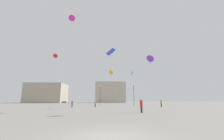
# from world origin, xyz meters

# --- Properties ---
(ground_plane) EXTENTS (300.00, 300.00, 0.00)m
(ground_plane) POSITION_xyz_m (0.00, 0.00, 0.00)
(ground_plane) COLOR gray
(person_in_blue) EXTENTS (0.35, 0.35, 1.62)m
(person_in_blue) POSITION_xyz_m (-9.05, 27.93, 0.89)
(person_in_blue) COLOR #2D2D33
(person_in_blue) RESTS_ON ground_plane
(person_in_orange) EXTENTS (0.40, 0.40, 1.85)m
(person_in_orange) POSITION_xyz_m (12.09, 29.98, 1.01)
(person_in_orange) COLOR #2D2D33
(person_in_orange) RESTS_ON ground_plane
(person_in_grey) EXTENTS (0.37, 0.37, 1.71)m
(person_in_grey) POSITION_xyz_m (-3.92, 29.47, 0.94)
(person_in_grey) COLOR #2D2D33
(person_in_grey) RESTS_ON ground_plane
(person_in_red) EXTENTS (0.40, 0.40, 1.85)m
(person_in_red) POSITION_xyz_m (4.02, 13.14, 1.01)
(person_in_red) COLOR #2D2D33
(person_in_red) RESTS_ON ground_plane
(kite_violet_diamond) EXTENTS (1.52, 2.89, 5.91)m
(kite_violet_diamond) POSITION_xyz_m (4.93, 10.88, 6.75)
(kite_violet_diamond) COLOR purple
(kite_crimson_diamond) EXTENTS (4.72, 1.86, 10.97)m
(kite_crimson_diamond) POSITION_xyz_m (-13.14, 26.55, 11.72)
(kite_crimson_diamond) COLOR red
(kite_cyan_diamond) EXTENTS (7.41, 1.83, 7.75)m
(kite_cyan_diamond) POSITION_xyz_m (5.36, 31.12, 8.51)
(kite_cyan_diamond) COLOR #1EB2C6
(kite_amber_diamond) EXTENTS (4.41, 6.30, 6.54)m
(kite_amber_diamond) POSITION_xyz_m (-0.12, 23.75, 7.33)
(kite_amber_diamond) COLOR yellow
(kite_magenta_diamond) EXTENTS (11.14, 2.71, 14.10)m
(kite_magenta_diamond) POSITION_xyz_m (-6.37, 15.30, 14.80)
(kite_magenta_diamond) COLOR #D12899
(kite_cobalt_delta) EXTENTS (4.95, 2.66, 8.24)m
(kite_cobalt_delta) POSITION_xyz_m (-0.09, 14.92, 8.93)
(kite_cobalt_delta) COLOR blue
(building_left_hall) EXTENTS (20.53, 17.26, 10.67)m
(building_left_hall) POSITION_xyz_m (-37.00, 79.42, 5.33)
(building_left_hall) COLOR #A39984
(building_left_hall) RESTS_ON ground_plane
(building_centre_hall) EXTENTS (18.03, 11.86, 12.00)m
(building_centre_hall) POSITION_xyz_m (-1.00, 83.41, 6.00)
(building_centre_hall) COLOR #B2A893
(building_centre_hall) RESTS_ON ground_plane
(lamppost_east) EXTENTS (0.36, 0.36, 6.10)m
(lamppost_east) POSITION_xyz_m (-3.59, 39.95, 3.97)
(lamppost_east) COLOR #2D2D30
(lamppost_east) RESTS_ON ground_plane
(lamppost_west) EXTENTS (0.36, 0.36, 6.11)m
(lamppost_west) POSITION_xyz_m (6.30, 35.74, 3.98)
(lamppost_west) COLOR #2D2D30
(lamppost_west) RESTS_ON ground_plane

